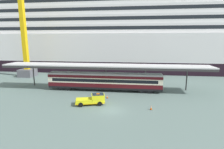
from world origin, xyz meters
TOP-DOWN VIEW (x-y plane):
  - ground_plane at (0.00, 0.00)m, footprint 400.00×400.00m
  - cruise_ship at (-8.42, 44.49)m, footprint 131.87×25.52m
  - platform_canopy at (-3.16, 11.88)m, footprint 47.20×5.10m
  - train_carriage at (-3.16, 11.47)m, footprint 25.92×2.81m
  - service_truck at (-3.72, 2.34)m, footprint 5.55×3.37m
  - traffic_cone_near at (-1.67, 6.09)m, footprint 0.36×0.36m
  - traffic_cone_mid at (6.53, 1.08)m, footprint 0.36×0.36m
  - dockside_crane at (-29.67, 24.47)m, footprint 15.71×4.40m

SIDE VIEW (x-z plane):
  - ground_plane at x=0.00m, z-range 0.00..0.00m
  - traffic_cone_near at x=-1.67m, z-range -0.01..0.65m
  - traffic_cone_mid at x=6.53m, z-range -0.01..0.75m
  - service_truck at x=-3.72m, z-range -0.02..2.00m
  - train_carriage at x=-3.16m, z-range 0.26..4.37m
  - platform_canopy at x=-3.16m, z-range 2.74..8.72m
  - cruise_ship at x=-8.42m, z-range -7.21..38.87m
  - dockside_crane at x=-29.67m, z-range -10.64..44.22m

